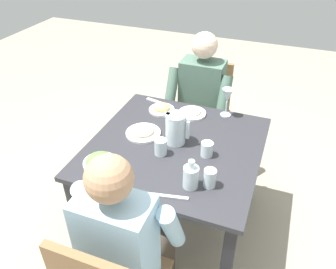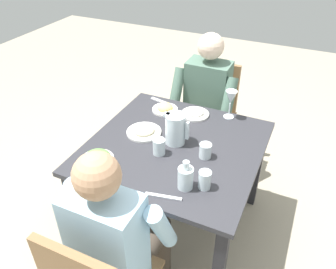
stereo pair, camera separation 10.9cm
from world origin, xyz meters
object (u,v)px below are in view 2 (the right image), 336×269
at_px(dining_table, 175,158).
at_px(plate_beans, 144,131).
at_px(oil_carafe, 185,179).
at_px(salad_bowl, 98,161).
at_px(chair_far, 210,109).
at_px(plate_yoghurt, 195,113).
at_px(diner_near, 119,233).
at_px(plate_fries, 165,108).
at_px(diner_far, 203,105).
at_px(wine_glass, 231,99).
at_px(water_pitcher, 175,129).
at_px(water_glass_near_right, 159,147).
at_px(water_glass_near_left, 205,151).
at_px(water_glass_far_left, 205,180).

relative_size(dining_table, plate_beans, 4.60).
bearing_deg(oil_carafe, dining_table, 122.05).
relative_size(dining_table, oil_carafe, 6.08).
bearing_deg(salad_bowl, chair_far, 78.30).
bearing_deg(plate_yoghurt, oil_carafe, -73.19).
height_order(diner_near, plate_fries, diner_near).
xyz_separation_m(plate_fries, plate_beans, (-0.00, -0.30, -0.00)).
distance_m(diner_far, plate_beans, 0.64).
bearing_deg(salad_bowl, plate_fries, 83.65).
height_order(dining_table, diner_near, diner_near).
xyz_separation_m(chair_far, plate_beans, (-0.17, -0.82, 0.24)).
bearing_deg(plate_beans, plate_fries, 89.57).
height_order(chair_far, diner_near, diner_near).
bearing_deg(plate_beans, wine_glass, 43.32).
bearing_deg(oil_carafe, water_pitcher, 121.06).
distance_m(water_pitcher, salad_bowl, 0.48).
xyz_separation_m(diner_far, water_pitcher, (0.04, -0.62, 0.17)).
relative_size(dining_table, diner_near, 0.87).
xyz_separation_m(water_glass_near_right, oil_carafe, (0.24, -0.19, 0.01)).
bearing_deg(plate_yoghurt, wine_glass, 17.87).
distance_m(dining_table, plate_beans, 0.26).
xyz_separation_m(water_glass_near_right, water_glass_near_left, (0.25, 0.08, -0.00)).
relative_size(chair_far, plate_yoghurt, 4.54).
relative_size(dining_table, chair_far, 1.17).
relative_size(chair_far, diner_near, 0.74).
bearing_deg(oil_carafe, plate_yoghurt, 106.81).
bearing_deg(salad_bowl, diner_far, 76.01).
relative_size(plate_fries, plate_beans, 0.81).
xyz_separation_m(plate_yoghurt, water_glass_near_right, (-0.04, -0.48, 0.03)).
relative_size(water_glass_near_right, water_glass_near_left, 1.11).
bearing_deg(chair_far, wine_glass, -58.34).
bearing_deg(water_glass_near_right, wine_glass, 65.31).
bearing_deg(diner_near, oil_carafe, 60.64).
bearing_deg(wine_glass, dining_table, -114.78).
relative_size(water_pitcher, water_glass_near_left, 2.20).
xyz_separation_m(diner_far, water_glass_near_right, (0.00, -0.76, 0.12)).
xyz_separation_m(diner_near, diner_far, (-0.05, 1.29, 0.00)).
distance_m(water_glass_far_left, oil_carafe, 0.10).
bearing_deg(chair_far, water_glass_near_right, -89.94).
bearing_deg(water_pitcher, wine_glass, 62.69).
bearing_deg(water_glass_near_right, water_glass_near_left, 17.83).
relative_size(chair_far, wine_glass, 4.37).
xyz_separation_m(chair_far, diner_near, (0.05, -1.50, 0.15)).
height_order(water_pitcher, water_glass_near_right, water_pitcher).
height_order(diner_near, plate_yoghurt, diner_near).
bearing_deg(diner_near, plate_yoghurt, 90.67).
bearing_deg(plate_fries, wine_glass, 13.17).
bearing_deg(chair_far, salad_bowl, -101.70).
bearing_deg(diner_near, salad_bowl, 135.88).
distance_m(salad_bowl, plate_yoghurt, 0.78).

